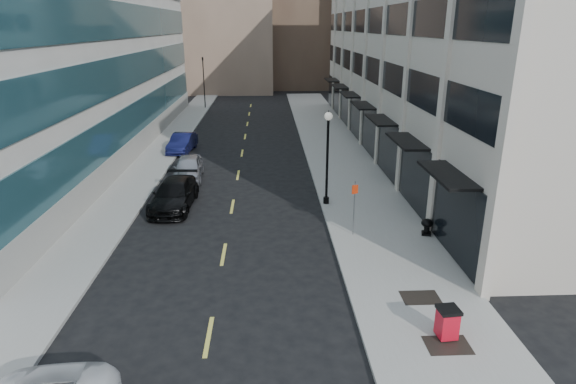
{
  "coord_description": "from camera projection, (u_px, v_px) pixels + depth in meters",
  "views": [
    {
      "loc": [
        2.01,
        -11.46,
        9.67
      ],
      "look_at": [
        2.89,
        8.18,
        2.84
      ],
      "focal_mm": 30.0,
      "sensor_mm": 36.0,
      "label": 1
    }
  ],
  "objects": [
    {
      "name": "ground",
      "position": [
        201.0,
        379.0,
        13.9
      ],
      "size": [
        160.0,
        160.0,
        0.0
      ],
      "primitive_type": "plane",
      "color": "black",
      "rests_on": "ground"
    },
    {
      "name": "sidewalk_right",
      "position": [
        347.0,
        173.0,
        33.07
      ],
      "size": [
        5.0,
        80.0,
        0.15
      ],
      "primitive_type": "cube",
      "color": "gray",
      "rests_on": "ground"
    },
    {
      "name": "sidewalk_left",
      "position": [
        142.0,
        175.0,
        32.48
      ],
      "size": [
        3.0,
        80.0,
        0.15
      ],
      "primitive_type": "cube",
      "color": "gray",
      "rests_on": "ground"
    },
    {
      "name": "building_right",
      "position": [
        459.0,
        34.0,
        37.14
      ],
      "size": [
        15.3,
        46.5,
        18.25
      ],
      "color": "#C0B4A2",
      "rests_on": "ground"
    },
    {
      "name": "building_left",
      "position": [
        22.0,
        21.0,
        35.43
      ],
      "size": [
        16.14,
        46.0,
        20.0
      ],
      "color": "silver",
      "rests_on": "ground"
    },
    {
      "name": "skyline_tan_far",
      "position": [
        173.0,
        17.0,
        83.31
      ],
      "size": [
        12.0,
        14.0,
        22.0
      ],
      "primitive_type": "cube",
      "color": "#92755F",
      "rests_on": "ground"
    },
    {
      "name": "skyline_stone",
      "position": [
        370.0,
        23.0,
        73.66
      ],
      "size": [
        10.0,
        14.0,
        20.0
      ],
      "primitive_type": "cube",
      "color": "#C0B4A2",
      "rests_on": "ground"
    },
    {
      "name": "grate_mid",
      "position": [
        448.0,
        345.0,
        15.11
      ],
      "size": [
        1.4,
        1.0,
        0.01
      ],
      "primitive_type": "cube",
      "color": "black",
      "rests_on": "sidewalk_right"
    },
    {
      "name": "grate_far",
      "position": [
        420.0,
        298.0,
        17.76
      ],
      "size": [
        1.4,
        1.0,
        0.01
      ],
      "primitive_type": "cube",
      "color": "black",
      "rests_on": "sidewalk_right"
    },
    {
      "name": "road_centerline",
      "position": [
        235.0,
        189.0,
        29.94
      ],
      "size": [
        0.15,
        68.2,
        0.01
      ],
      "color": "#D8CC4C",
      "rests_on": "ground"
    },
    {
      "name": "traffic_signal",
      "position": [
        203.0,
        60.0,
        57.09
      ],
      "size": [
        0.66,
        0.66,
        6.98
      ],
      "color": "black",
      "rests_on": "ground"
    },
    {
      "name": "car_black_pickup",
      "position": [
        174.0,
        195.0,
        26.73
      ],
      "size": [
        2.34,
        5.31,
        1.52
      ],
      "primitive_type": "imported",
      "rotation": [
        0.0,
        0.0,
        -0.04
      ],
      "color": "black",
      "rests_on": "ground"
    },
    {
      "name": "car_silver_sedan",
      "position": [
        188.0,
        168.0,
        31.72
      ],
      "size": [
        2.09,
        4.64,
        1.55
      ],
      "primitive_type": "imported",
      "rotation": [
        0.0,
        0.0,
        0.06
      ],
      "color": "#999AA1",
      "rests_on": "ground"
    },
    {
      "name": "car_blue_sedan",
      "position": [
        182.0,
        143.0,
        38.61
      ],
      "size": [
        1.96,
        4.58,
        1.47
      ],
      "primitive_type": "imported",
      "rotation": [
        0.0,
        0.0,
        -0.09
      ],
      "color": "#121543",
      "rests_on": "ground"
    },
    {
      "name": "trash_bin",
      "position": [
        447.0,
        322.0,
        15.33
      ],
      "size": [
        0.72,
        0.77,
        1.07
      ],
      "rotation": [
        0.0,
        0.0,
        0.1
      ],
      "color": "red",
      "rests_on": "sidewalk_right"
    },
    {
      "name": "lamppost",
      "position": [
        328.0,
        150.0,
        26.16
      ],
      "size": [
        0.44,
        0.44,
        5.28
      ],
      "color": "black",
      "rests_on": "sidewalk_right"
    },
    {
      "name": "sign_post",
      "position": [
        354.0,
        201.0,
        22.57
      ],
      "size": [
        0.3,
        0.14,
        2.69
      ],
      "rotation": [
        0.0,
        0.0,
        0.35
      ],
      "color": "slate",
      "rests_on": "sidewalk_right"
    },
    {
      "name": "urn_planter",
      "position": [
        427.0,
        225.0,
        22.96
      ],
      "size": [
        0.57,
        0.57,
        0.8
      ],
      "rotation": [
        0.0,
        0.0,
        -0.26
      ],
      "color": "black",
      "rests_on": "sidewalk_right"
    }
  ]
}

